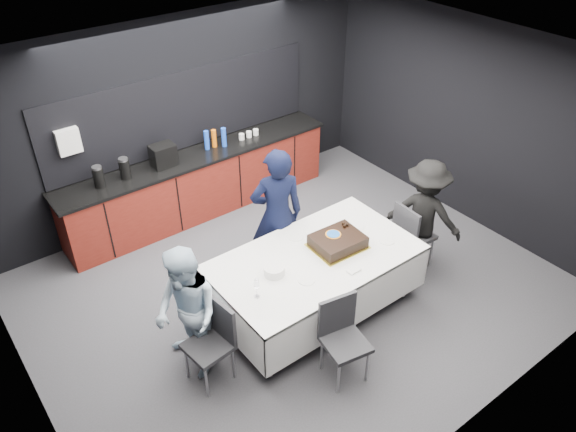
# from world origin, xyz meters

# --- Properties ---
(ground) EXTENTS (6.00, 6.00, 0.00)m
(ground) POSITION_xyz_m (0.00, 0.00, 0.00)
(ground) COLOR #404045
(ground) RESTS_ON ground
(room_shell) EXTENTS (6.04, 5.04, 2.82)m
(room_shell) POSITION_xyz_m (0.00, 0.00, 1.86)
(room_shell) COLOR white
(room_shell) RESTS_ON ground
(kitchenette) EXTENTS (4.10, 0.64, 2.05)m
(kitchenette) POSITION_xyz_m (-0.02, 2.22, 0.54)
(kitchenette) COLOR #5A140E
(kitchenette) RESTS_ON ground
(party_table) EXTENTS (2.32, 1.32, 0.78)m
(party_table) POSITION_xyz_m (0.00, -0.40, 0.64)
(party_table) COLOR #99999E
(party_table) RESTS_ON ground
(cake_assembly) EXTENTS (0.62, 0.51, 0.18)m
(cake_assembly) POSITION_xyz_m (0.31, -0.42, 0.85)
(cake_assembly) COLOR gold
(cake_assembly) RESTS_ON party_table
(plate_stack) EXTENTS (0.23, 0.23, 0.10)m
(plate_stack) POSITION_xyz_m (-0.54, -0.36, 0.83)
(plate_stack) COLOR white
(plate_stack) RESTS_ON party_table
(loose_plate_near) EXTENTS (0.18, 0.18, 0.01)m
(loose_plate_near) POSITION_xyz_m (-0.33, -0.65, 0.78)
(loose_plate_near) COLOR white
(loose_plate_near) RESTS_ON party_table
(loose_plate_right_a) EXTENTS (0.18, 0.18, 0.01)m
(loose_plate_right_a) POSITION_xyz_m (0.76, -0.26, 0.78)
(loose_plate_right_a) COLOR white
(loose_plate_right_a) RESTS_ON party_table
(loose_plate_right_b) EXTENTS (0.18, 0.18, 0.01)m
(loose_plate_right_b) POSITION_xyz_m (0.84, -0.68, 0.78)
(loose_plate_right_b) COLOR white
(loose_plate_right_b) RESTS_ON party_table
(loose_plate_far) EXTENTS (0.19, 0.19, 0.01)m
(loose_plate_far) POSITION_xyz_m (0.05, 0.01, 0.78)
(loose_plate_far) COLOR white
(loose_plate_far) RESTS_ON party_table
(fork_pile) EXTENTS (0.15, 0.10, 0.02)m
(fork_pile) POSITION_xyz_m (0.17, -0.84, 0.79)
(fork_pile) COLOR white
(fork_pile) RESTS_ON party_table
(champagne_flute) EXTENTS (0.06, 0.06, 0.22)m
(champagne_flute) POSITION_xyz_m (-0.89, -0.54, 0.94)
(champagne_flute) COLOR white
(champagne_flute) RESTS_ON party_table
(chair_left) EXTENTS (0.47, 0.47, 0.92)m
(chair_left) POSITION_xyz_m (-1.41, -0.53, 0.53)
(chair_left) COLOR #28282C
(chair_left) RESTS_ON ground
(chair_right) EXTENTS (0.44, 0.44, 0.92)m
(chair_right) POSITION_xyz_m (1.46, -0.52, 0.53)
(chair_right) COLOR #28282C
(chair_right) RESTS_ON ground
(chair_near) EXTENTS (0.49, 0.49, 0.92)m
(chair_near) POSITION_xyz_m (-0.37, -1.27, 0.53)
(chair_near) COLOR #28282C
(chair_near) RESTS_ON ground
(person_center) EXTENTS (0.76, 0.64, 1.76)m
(person_center) POSITION_xyz_m (0.06, 0.39, 0.88)
(person_center) COLOR black
(person_center) RESTS_ON ground
(person_left) EXTENTS (0.58, 0.74, 1.52)m
(person_left) POSITION_xyz_m (-1.56, -0.31, 0.76)
(person_left) COLOR silver
(person_left) RESTS_ON ground
(person_right) EXTENTS (0.92, 1.10, 1.48)m
(person_right) POSITION_xyz_m (1.64, -0.54, 0.74)
(person_right) COLOR black
(person_right) RESTS_ON ground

